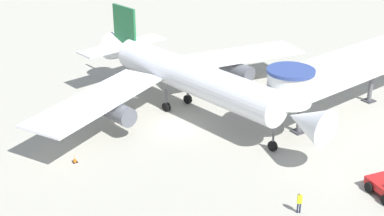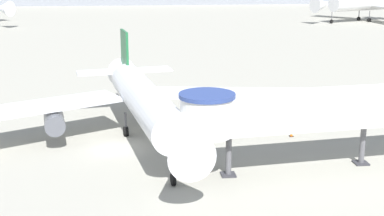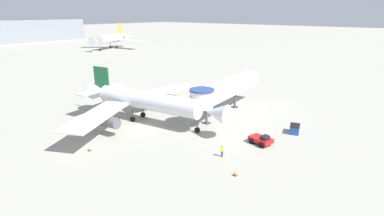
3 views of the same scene
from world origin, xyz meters
TOP-DOWN VIEW (x-y plane):
  - ground_plane at (0.00, 0.00)m, footprint 800.00×800.00m
  - main_airplane at (2.75, 2.05)m, footprint 32.79×28.31m
  - jet_bridge at (15.17, -6.24)m, footprint 23.27×5.78m
  - pushback_tug_red at (7.22, -18.24)m, footprint 2.76×3.55m
  - service_container_blue at (14.42, -20.29)m, footprint 2.60×2.11m
  - traffic_cone_apron_front at (-2.76, -20.15)m, footprint 0.45×0.45m
  - traffic_cone_port_wing at (-10.26, -1.16)m, footprint 0.41×0.41m
  - traffic_cone_starboard_wing at (16.25, 1.67)m, footprint 0.37×0.37m
  - ground_crew_marshaller at (0.21, -16.20)m, footprint 0.37×0.32m
  - background_jet_gold_tail at (64.06, 98.71)m, footprint 29.06×31.54m

SIDE VIEW (x-z plane):
  - ground_plane at x=0.00m, z-range 0.00..0.00m
  - traffic_cone_starboard_wing at x=16.25m, z-range -0.02..0.60m
  - traffic_cone_port_wing at x=-10.26m, z-range -0.02..0.67m
  - traffic_cone_apron_front at x=-2.76m, z-range -0.02..0.73m
  - service_container_blue at x=14.42m, z-range 0.00..1.37m
  - pushback_tug_red at x=7.22m, z-range -0.05..1.45m
  - ground_crew_marshaller at x=0.21m, z-range 0.13..1.79m
  - main_airplane at x=2.75m, z-range -0.65..8.08m
  - jet_bridge at x=15.17m, z-range 1.54..7.99m
  - background_jet_gold_tail at x=64.06m, z-range -0.76..11.07m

